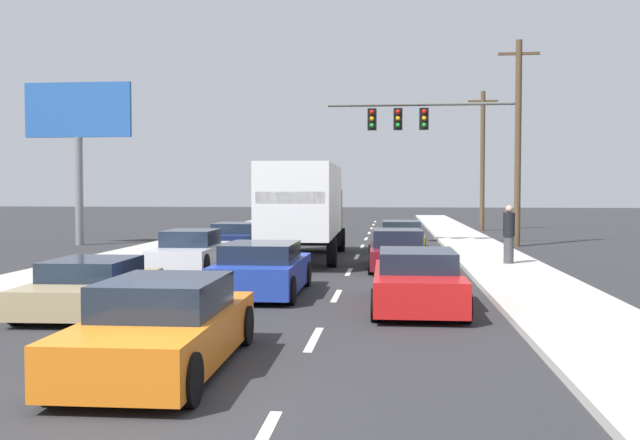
# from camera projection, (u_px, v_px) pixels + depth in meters

# --- Properties ---
(ground_plane) EXTENTS (140.00, 140.00, 0.00)m
(ground_plane) POSITION_uv_depth(u_px,v_px,m) (326.00, 244.00, 33.31)
(ground_plane) COLOR #2B2B2D
(sidewalk_right) EXTENTS (2.70, 80.00, 0.14)m
(sidewalk_right) POSITION_uv_depth(u_px,v_px,m) (485.00, 254.00, 27.68)
(sidewalk_right) COLOR #B2AFA8
(sidewalk_right) RESTS_ON ground_plane
(sidewalk_left) EXTENTS (2.70, 80.00, 0.14)m
(sidewalk_left) POSITION_uv_depth(u_px,v_px,m) (153.00, 251.00, 28.99)
(sidewalk_left) COLOR #B2AFA8
(sidewalk_left) RESTS_ON ground_plane
(lane_markings) EXTENTS (3.54, 57.00, 0.01)m
(lane_markings) POSITION_uv_depth(u_px,v_px,m) (319.00, 251.00, 29.74)
(lane_markings) COLOR silver
(lane_markings) RESTS_ON ground_plane
(car_navy) EXTENTS (1.99, 4.30, 1.17)m
(car_navy) POSITION_uv_depth(u_px,v_px,m) (236.00, 238.00, 29.47)
(car_navy) COLOR #141E4C
(car_navy) RESTS_ON ground_plane
(car_white) EXTENTS (1.97, 4.40, 1.25)m
(car_white) POSITION_uv_depth(u_px,v_px,m) (191.00, 251.00, 22.89)
(car_white) COLOR white
(car_white) RESTS_ON ground_plane
(car_tan) EXTENTS (2.03, 4.29, 1.09)m
(car_tan) POSITION_uv_depth(u_px,v_px,m) (92.00, 287.00, 14.97)
(car_tan) COLOR tan
(car_tan) RESTS_ON ground_plane
(box_truck) EXTENTS (2.65, 9.06, 3.39)m
(box_truck) POSITION_uv_depth(u_px,v_px,m) (305.00, 205.00, 25.80)
(box_truck) COLOR white
(box_truck) RESTS_ON ground_plane
(car_blue) EXTENTS (1.98, 4.21, 1.27)m
(car_blue) POSITION_uv_depth(u_px,v_px,m) (262.00, 270.00, 17.33)
(car_blue) COLOR #1E389E
(car_blue) RESTS_ON ground_plane
(car_orange) EXTENTS (1.90, 4.47, 1.28)m
(car_orange) POSITION_uv_depth(u_px,v_px,m) (164.00, 328.00, 10.12)
(car_orange) COLOR orange
(car_orange) RESTS_ON ground_plane
(car_yellow) EXTENTS (1.85, 4.48, 1.24)m
(car_yellow) POSITION_uv_depth(u_px,v_px,m) (401.00, 236.00, 30.05)
(car_yellow) COLOR yellow
(car_yellow) RESTS_ON ground_plane
(car_maroon) EXTENTS (1.96, 4.59, 1.26)m
(car_maroon) POSITION_uv_depth(u_px,v_px,m) (397.00, 251.00, 23.04)
(car_maroon) COLOR maroon
(car_maroon) RESTS_ON ground_plane
(car_red) EXTENTS (1.93, 4.43, 1.24)m
(car_red) POSITION_uv_depth(u_px,v_px,m) (417.00, 281.00, 15.35)
(car_red) COLOR red
(car_red) RESTS_ON ground_plane
(traffic_signal_mast) EXTENTS (8.59, 0.69, 7.06)m
(traffic_signal_mast) POSITION_uv_depth(u_px,v_px,m) (430.00, 129.00, 32.36)
(traffic_signal_mast) COLOR #595B56
(traffic_signal_mast) RESTS_ON ground_plane
(utility_pole_mid) EXTENTS (1.80, 0.28, 9.13)m
(utility_pole_mid) POSITION_uv_depth(u_px,v_px,m) (518.00, 141.00, 31.82)
(utility_pole_mid) COLOR brown
(utility_pole_mid) RESTS_ON ground_plane
(utility_pole_far) EXTENTS (1.80, 0.28, 8.55)m
(utility_pole_far) POSITION_uv_depth(u_px,v_px,m) (483.00, 159.00, 44.04)
(utility_pole_far) COLOR brown
(utility_pole_far) RESTS_ON ground_plane
(roadside_billboard) EXTENTS (4.94, 0.36, 7.37)m
(roadside_billboard) POSITION_uv_depth(u_px,v_px,m) (78.00, 127.00, 32.54)
(roadside_billboard) COLOR slate
(roadside_billboard) RESTS_ON ground_plane
(pedestrian_near_corner) EXTENTS (0.38, 0.38, 1.89)m
(pedestrian_near_corner) POSITION_uv_depth(u_px,v_px,m) (509.00, 234.00, 23.32)
(pedestrian_near_corner) COLOR #3F3F42
(pedestrian_near_corner) RESTS_ON sidewalk_right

